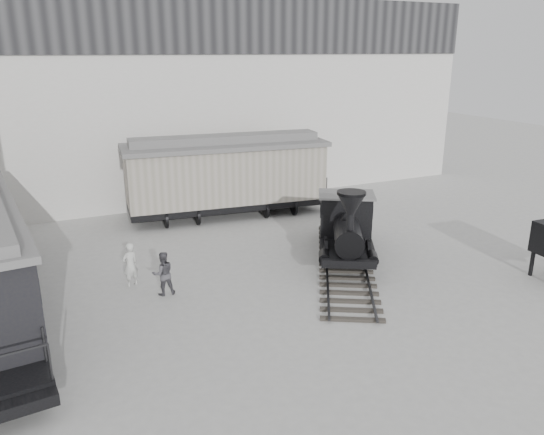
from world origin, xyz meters
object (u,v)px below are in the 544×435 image
visitor_b (163,273)px  locomotive (346,230)px  boxcar (226,174)px  visitor_a (130,265)px

visitor_b → locomotive: bearing=-178.4°
boxcar → locomotive: bearing=-67.7°
locomotive → visitor_a: 8.51m
boxcar → visitor_a: bearing=-126.6°
locomotive → visitor_b: size_ratio=5.89×
visitor_a → visitor_b: (0.90, -1.21, -0.03)m
locomotive → boxcar: boxcar is taller
locomotive → visitor_b: locomotive is taller
boxcar → visitor_b: bearing=-117.6°
locomotive → visitor_a: locomotive is taller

